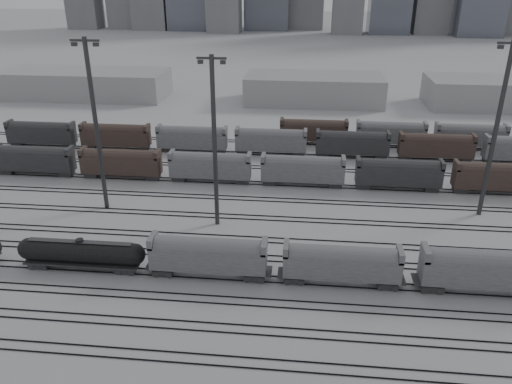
# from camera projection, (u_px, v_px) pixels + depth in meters

# --- Properties ---
(ground) EXTENTS (900.00, 900.00, 0.00)m
(ground) POSITION_uv_depth(u_px,v_px,m) (234.00, 282.00, 63.19)
(ground) COLOR silver
(ground) RESTS_ON ground
(tracks) EXTENTS (220.00, 71.50, 0.16)m
(tracks) POSITION_uv_depth(u_px,v_px,m) (250.00, 219.00, 79.05)
(tracks) COLOR black
(tracks) RESTS_ON ground
(tank_car_b) EXTENTS (17.14, 2.86, 4.24)m
(tank_car_b) POSITION_uv_depth(u_px,v_px,m) (81.00, 252.00, 65.02)
(tank_car_b) COLOR #262628
(tank_car_b) RESTS_ON ground
(hopper_car_a) EXTENTS (14.93, 2.97, 5.34)m
(hopper_car_a) POSITION_uv_depth(u_px,v_px,m) (208.00, 254.00, 63.07)
(hopper_car_a) COLOR #262628
(hopper_car_a) RESTS_ON ground
(hopper_car_b) EXTENTS (14.50, 2.88, 5.18)m
(hopper_car_b) POSITION_uv_depth(u_px,v_px,m) (342.00, 262.00, 61.52)
(hopper_car_b) COLOR #262628
(hopper_car_b) RESTS_ON ground
(hopper_car_c) EXTENTS (15.88, 3.16, 5.68)m
(hopper_car_c) POSITION_uv_depth(u_px,v_px,m) (489.00, 268.00, 59.74)
(hopper_car_c) COLOR #262628
(hopper_car_c) RESTS_ON ground
(light_mast_b) EXTENTS (4.38, 0.70, 27.37)m
(light_mast_b) POSITION_uv_depth(u_px,v_px,m) (96.00, 123.00, 77.07)
(light_mast_b) COLOR #323235
(light_mast_b) RESTS_ON ground
(light_mast_c) EXTENTS (4.12, 0.66, 25.76)m
(light_mast_c) POSITION_uv_depth(u_px,v_px,m) (214.00, 140.00, 72.05)
(light_mast_c) COLOR #323235
(light_mast_c) RESTS_ON ground
(light_mast_d) EXTENTS (4.37, 0.70, 27.34)m
(light_mast_d) POSITION_uv_depth(u_px,v_px,m) (496.00, 128.00, 74.74)
(light_mast_d) COLOR #323235
(light_mast_d) RESTS_ON ground
(bg_string_near) EXTENTS (151.00, 3.00, 5.60)m
(bg_string_near) POSITION_uv_depth(u_px,v_px,m) (303.00, 171.00, 90.33)
(bg_string_near) COLOR gray
(bg_string_near) RESTS_ON ground
(bg_string_mid) EXTENTS (151.00, 3.00, 5.60)m
(bg_string_mid) POSITION_uv_depth(u_px,v_px,m) (352.00, 145.00, 103.91)
(bg_string_mid) COLOR #262628
(bg_string_mid) RESTS_ON ground
(bg_string_far) EXTENTS (66.00, 3.00, 5.60)m
(bg_string_far) POSITION_uv_depth(u_px,v_px,m) (430.00, 136.00, 109.50)
(bg_string_far) COLOR #44322B
(bg_string_far) RESTS_ON ground
(warehouse_left) EXTENTS (50.00, 18.00, 8.00)m
(warehouse_left) POSITION_uv_depth(u_px,v_px,m) (85.00, 84.00, 153.50)
(warehouse_left) COLOR #9C9C9E
(warehouse_left) RESTS_ON ground
(warehouse_mid) EXTENTS (40.00, 18.00, 8.00)m
(warehouse_mid) POSITION_uv_depth(u_px,v_px,m) (314.00, 89.00, 146.84)
(warehouse_mid) COLOR #9C9C9E
(warehouse_mid) RESTS_ON ground
(warehouse_right) EXTENTS (35.00, 18.00, 8.00)m
(warehouse_right) POSITION_uv_depth(u_px,v_px,m) (490.00, 93.00, 142.08)
(warehouse_right) COLOR #9C9C9E
(warehouse_right) RESTS_ON ground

